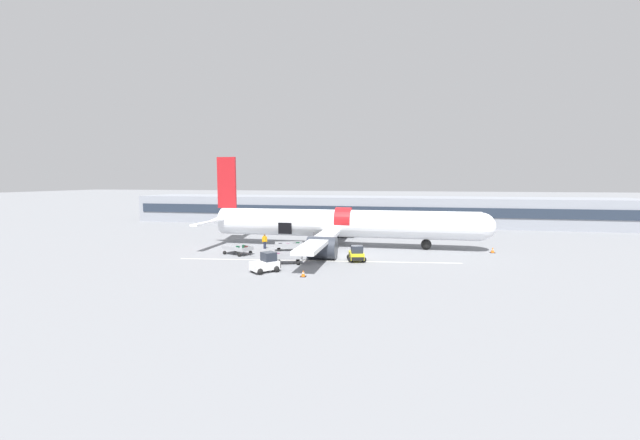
{
  "coord_description": "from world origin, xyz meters",
  "views": [
    {
      "loc": [
        5.64,
        -41.42,
        8.28
      ],
      "look_at": [
        -3.87,
        4.58,
        3.45
      ],
      "focal_mm": 22.0,
      "sensor_mm": 36.0,
      "label": 1
    }
  ],
  "objects_px": {
    "baggage_tug_lead": "(357,255)",
    "baggage_cart_loading": "(290,246)",
    "baggage_tug_mid": "(266,264)",
    "ground_crew_loader_b": "(320,246)",
    "ground_crew_driver": "(265,241)",
    "airplane": "(340,224)",
    "baggage_cart_empty": "(289,258)",
    "baggage_cart_queued": "(239,250)",
    "ground_crew_loader_a": "(316,244)"
  },
  "relations": [
    {
      "from": "baggage_tug_lead",
      "to": "baggage_cart_loading",
      "type": "height_order",
      "value": "baggage_tug_lead"
    },
    {
      "from": "baggage_cart_loading",
      "to": "baggage_tug_mid",
      "type": "bearing_deg",
      "value": -85.91
    },
    {
      "from": "ground_crew_loader_b",
      "to": "ground_crew_driver",
      "type": "xyz_separation_m",
      "value": [
        -7.25,
        1.99,
        0.01
      ]
    },
    {
      "from": "baggage_tug_lead",
      "to": "ground_crew_loader_b",
      "type": "height_order",
      "value": "ground_crew_loader_b"
    },
    {
      "from": "ground_crew_loader_b",
      "to": "baggage_tug_mid",
      "type": "bearing_deg",
      "value": -108.33
    },
    {
      "from": "airplane",
      "to": "baggage_cart_empty",
      "type": "relative_size",
      "value": 9.56
    },
    {
      "from": "baggage_cart_empty",
      "to": "baggage_cart_loading",
      "type": "bearing_deg",
      "value": 105.72
    },
    {
      "from": "ground_crew_driver",
      "to": "baggage_tug_mid",
      "type": "bearing_deg",
      "value": -69.88
    },
    {
      "from": "baggage_cart_queued",
      "to": "ground_crew_driver",
      "type": "bearing_deg",
      "value": 68.69
    },
    {
      "from": "airplane",
      "to": "baggage_cart_empty",
      "type": "xyz_separation_m",
      "value": [
        -3.35,
        -11.02,
        -2.24
      ]
    },
    {
      "from": "baggage_cart_loading",
      "to": "baggage_cart_empty",
      "type": "xyz_separation_m",
      "value": [
        1.86,
        -6.59,
        0.0
      ]
    },
    {
      "from": "baggage_tug_lead",
      "to": "ground_crew_loader_b",
      "type": "bearing_deg",
      "value": 145.66
    },
    {
      "from": "baggage_tug_lead",
      "to": "baggage_tug_mid",
      "type": "height_order",
      "value": "baggage_tug_mid"
    },
    {
      "from": "airplane",
      "to": "baggage_cart_queued",
      "type": "distance_m",
      "value": 12.84
    },
    {
      "from": "baggage_tug_lead",
      "to": "ground_crew_loader_a",
      "type": "distance_m",
      "value": 6.35
    },
    {
      "from": "airplane",
      "to": "ground_crew_driver",
      "type": "height_order",
      "value": "airplane"
    },
    {
      "from": "ground_crew_loader_a",
      "to": "ground_crew_driver",
      "type": "distance_m",
      "value": 6.68
    },
    {
      "from": "airplane",
      "to": "ground_crew_driver",
      "type": "distance_m",
      "value": 9.45
    },
    {
      "from": "baggage_cart_empty",
      "to": "baggage_cart_queued",
      "type": "bearing_deg",
      "value": 152.5
    },
    {
      "from": "baggage_tug_mid",
      "to": "baggage_cart_queued",
      "type": "bearing_deg",
      "value": 128.24
    },
    {
      "from": "airplane",
      "to": "baggage_tug_mid",
      "type": "height_order",
      "value": "airplane"
    },
    {
      "from": "airplane",
      "to": "ground_crew_loader_a",
      "type": "bearing_deg",
      "value": -114.0
    },
    {
      "from": "baggage_tug_lead",
      "to": "ground_crew_loader_a",
      "type": "height_order",
      "value": "ground_crew_loader_a"
    },
    {
      "from": "ground_crew_loader_a",
      "to": "ground_crew_loader_b",
      "type": "height_order",
      "value": "ground_crew_loader_a"
    },
    {
      "from": "baggage_cart_loading",
      "to": "baggage_cart_queued",
      "type": "height_order",
      "value": "baggage_cart_queued"
    },
    {
      "from": "baggage_tug_mid",
      "to": "baggage_cart_loading",
      "type": "bearing_deg",
      "value": 94.09
    },
    {
      "from": "baggage_cart_empty",
      "to": "baggage_tug_mid",
      "type": "bearing_deg",
      "value": -106.79
    },
    {
      "from": "airplane",
      "to": "baggage_tug_lead",
      "type": "bearing_deg",
      "value": -70.09
    },
    {
      "from": "baggage_tug_mid",
      "to": "baggage_tug_lead",
      "type": "bearing_deg",
      "value": 40.16
    },
    {
      "from": "ground_crew_loader_b",
      "to": "baggage_cart_queued",
      "type": "bearing_deg",
      "value": -166.81
    },
    {
      "from": "baggage_tug_lead",
      "to": "baggage_cart_loading",
      "type": "relative_size",
      "value": 0.62
    },
    {
      "from": "ground_crew_loader_a",
      "to": "ground_crew_loader_b",
      "type": "bearing_deg",
      "value": -48.12
    },
    {
      "from": "baggage_cart_queued",
      "to": "baggage_tug_lead",
      "type": "bearing_deg",
      "value": -4.07
    },
    {
      "from": "baggage_tug_lead",
      "to": "baggage_cart_empty",
      "type": "height_order",
      "value": "baggage_tug_lead"
    },
    {
      "from": "ground_crew_loader_a",
      "to": "baggage_cart_loading",
      "type": "bearing_deg",
      "value": 176.53
    },
    {
      "from": "baggage_tug_mid",
      "to": "baggage_cart_loading",
      "type": "relative_size",
      "value": 0.66
    },
    {
      "from": "airplane",
      "to": "baggage_cart_loading",
      "type": "distance_m",
      "value": 7.19
    },
    {
      "from": "ground_crew_loader_a",
      "to": "ground_crew_driver",
      "type": "height_order",
      "value": "ground_crew_loader_a"
    },
    {
      "from": "baggage_cart_queued",
      "to": "ground_crew_driver",
      "type": "height_order",
      "value": "ground_crew_driver"
    },
    {
      "from": "airplane",
      "to": "baggage_tug_mid",
      "type": "distance_m",
      "value": 15.53
    },
    {
      "from": "baggage_cart_queued",
      "to": "baggage_cart_empty",
      "type": "distance_m",
      "value": 7.73
    },
    {
      "from": "airplane",
      "to": "ground_crew_loader_b",
      "type": "height_order",
      "value": "airplane"
    },
    {
      "from": "airplane",
      "to": "ground_crew_loader_a",
      "type": "height_order",
      "value": "airplane"
    },
    {
      "from": "baggage_cart_queued",
      "to": "baggage_cart_empty",
      "type": "xyz_separation_m",
      "value": [
        6.86,
        -3.57,
        0.03
      ]
    },
    {
      "from": "baggage_cart_empty",
      "to": "ground_crew_loader_b",
      "type": "xyz_separation_m",
      "value": [
        1.98,
        5.64,
        0.37
      ]
    },
    {
      "from": "ground_crew_loader_b",
      "to": "ground_crew_loader_a",
      "type": "bearing_deg",
      "value": 131.88
    },
    {
      "from": "baggage_tug_lead",
      "to": "baggage_tug_mid",
      "type": "bearing_deg",
      "value": -139.84
    },
    {
      "from": "baggage_tug_mid",
      "to": "ground_crew_loader_b",
      "type": "distance_m",
      "value": 9.85
    },
    {
      "from": "ground_crew_loader_a",
      "to": "airplane",
      "type": "bearing_deg",
      "value": 66.0
    },
    {
      "from": "baggage_tug_mid",
      "to": "baggage_cart_empty",
      "type": "relative_size",
      "value": 0.75
    }
  ]
}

